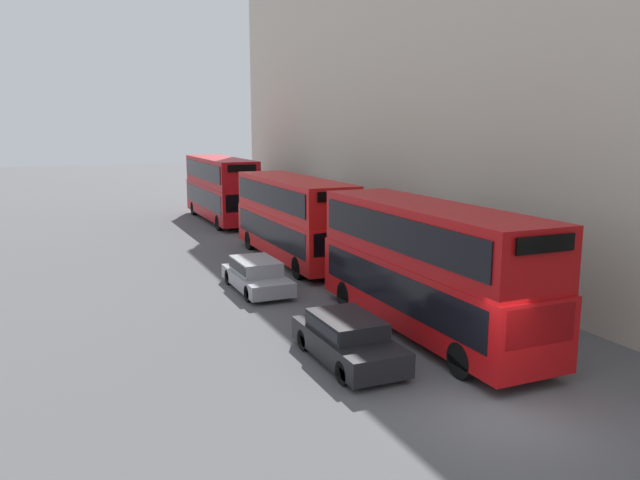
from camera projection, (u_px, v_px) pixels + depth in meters
name	position (u px, v px, depth m)	size (l,w,h in m)	color
ground_plane	(502.00, 416.00, 14.44)	(200.00, 200.00, 0.00)	#515154
bus_leading	(427.00, 263.00, 19.83)	(2.59, 10.26, 4.19)	#B20C0F
bus_second_in_queue	(293.00, 215.00, 30.58)	(2.59, 10.38, 4.10)	red
bus_third_in_queue	(221.00, 187.00, 43.16)	(2.59, 10.70, 4.39)	#A80F14
car_dark_sedan	(347.00, 338.00, 17.67)	(1.78, 4.28, 1.33)	black
car_hatchback	(256.00, 274.00, 25.30)	(1.78, 4.44, 1.29)	gray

